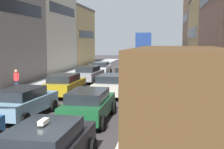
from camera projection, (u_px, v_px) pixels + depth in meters
The scene contains 19 objects.
sidewalk_left at pixel (57, 80), 28.23m from camera, with size 2.60×64.00×0.14m, color #B2B2B2.
lane_stripe_left at pixel (108, 82), 27.40m from camera, with size 0.16×60.00×0.01m, color silver.
lane_stripe_right at pixel (145, 82), 26.83m from camera, with size 0.16×60.00×0.01m, color silver.
building_row_left at pixel (6, 15), 28.93m from camera, with size 7.20×43.90×13.84m.
removalist_box_truck at pixel (178, 99), 9.15m from camera, with size 2.94×7.78×3.58m.
taxi_centre_lane_front at pixel (46, 148), 8.19m from camera, with size 2.08×4.31×1.66m.
sedan_centre_lane_second at pixel (89, 105), 13.85m from camera, with size 2.09×4.31×1.49m.
wagon_left_lane_second at pixel (23, 102), 14.49m from camera, with size 2.30×4.41×1.49m.
hatchback_centre_lane_third at pixel (112, 84), 20.21m from camera, with size 2.28×4.41×1.49m.
sedan_left_lane_third at pixel (65, 84), 20.26m from camera, with size 2.11×4.32×1.49m.
coupe_centre_lane_fourth at pixel (127, 75), 26.14m from camera, with size 2.17×4.35×1.49m.
sedan_left_lane_fourth at pixel (89, 74), 26.79m from camera, with size 2.28×4.40×1.49m.
sedan_centre_lane_fifth at pixel (132, 69), 31.47m from camera, with size 2.28×4.41×1.49m.
sedan_left_lane_fifth at pixel (100, 68), 31.95m from camera, with size 2.22×4.38×1.49m.
sedan_right_lane_behind_truck at pixel (165, 96), 16.12m from camera, with size 2.14×4.34×1.49m.
wagon_right_lane_far at pixel (162, 81), 22.13m from camera, with size 2.06×4.30×1.49m.
bus_mid_queue_primary at pixel (163, 56), 40.38m from camera, with size 2.90×10.53×2.90m.
bus_far_queue_secondary at pixel (144, 46), 51.98m from camera, with size 3.18×10.61×5.06m.
pedestrian_near_kerb at pixel (16, 79), 21.86m from camera, with size 0.52×0.34×1.66m.
Camera 1 is at (3.20, -6.71, 3.77)m, focal length 47.44 mm.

